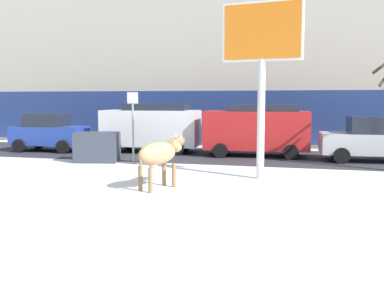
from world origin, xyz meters
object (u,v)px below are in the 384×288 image
(pedestrian_near_billboard, at_px, (252,132))
(dumpster, at_px, (97,147))
(car_blue_hatchback, at_px, (49,132))
(cow_tan, at_px, (159,154))
(car_red_van, at_px, (257,128))
(car_white_van, at_px, (152,126))
(billboard, at_px, (262,42))
(car_silver_sedan, at_px, (374,140))
(street_sign, at_px, (133,122))

(pedestrian_near_billboard, bearing_deg, dumpster, -132.79)
(car_blue_hatchback, bearing_deg, cow_tan, -41.42)
(car_blue_hatchback, xyz_separation_m, pedestrian_near_billboard, (9.60, 3.33, -0.05))
(car_blue_hatchback, xyz_separation_m, dumpster, (3.97, -2.75, -0.33))
(dumpster, bearing_deg, car_red_van, 28.72)
(car_blue_hatchback, height_order, car_white_van, car_white_van)
(billboard, height_order, dumpster, billboard)
(cow_tan, distance_m, pedestrian_near_billboard, 10.60)
(car_white_van, xyz_separation_m, car_silver_sedan, (9.87, -0.76, -0.33))
(car_silver_sedan, xyz_separation_m, dumpster, (-10.96, -2.82, -0.31))
(billboard, bearing_deg, dumpster, 162.51)
(car_silver_sedan, distance_m, street_sign, 9.82)
(car_blue_hatchback, relative_size, street_sign, 1.27)
(car_red_van, relative_size, pedestrian_near_billboard, 2.72)
(car_silver_sedan, bearing_deg, pedestrian_near_billboard, 148.49)
(dumpster, xyz_separation_m, street_sign, (1.61, -0.08, 1.07))
(street_sign, bearing_deg, dumpster, 177.25)
(car_red_van, bearing_deg, pedestrian_near_billboard, 100.86)
(car_blue_hatchback, bearing_deg, car_white_van, 9.25)
(cow_tan, bearing_deg, dumpster, 133.25)
(pedestrian_near_billboard, distance_m, dumpster, 8.29)
(pedestrian_near_billboard, distance_m, street_sign, 7.40)
(billboard, bearing_deg, street_sign, 158.31)
(cow_tan, height_order, street_sign, street_sign)
(car_blue_hatchback, height_order, dumpster, car_blue_hatchback)
(car_white_van, bearing_deg, pedestrian_near_billboard, 28.90)
(car_white_van, height_order, car_silver_sedan, car_white_van)
(billboard, xyz_separation_m, street_sign, (-5.20, 2.07, -2.64))
(car_blue_hatchback, xyz_separation_m, car_red_van, (10.12, 0.62, 0.32))
(car_white_van, bearing_deg, street_sign, -81.88)
(cow_tan, distance_m, street_sign, 5.07)
(car_white_van, height_order, street_sign, street_sign)
(cow_tan, xyz_separation_m, billboard, (2.66, 2.27, 3.32))
(cow_tan, distance_m, car_blue_hatchback, 10.83)
(car_red_van, bearing_deg, car_blue_hatchback, -176.50)
(car_red_van, bearing_deg, car_white_van, 177.68)
(cow_tan, relative_size, car_red_van, 0.40)
(car_red_van, xyz_separation_m, pedestrian_near_billboard, (-0.52, 2.71, -0.36))
(cow_tan, distance_m, car_white_van, 8.56)
(car_blue_hatchback, height_order, car_red_van, car_red_van)
(car_blue_hatchback, bearing_deg, billboard, -24.43)
(car_red_van, bearing_deg, dumpster, -151.28)
(car_red_van, relative_size, dumpster, 2.77)
(cow_tan, height_order, dumpster, cow_tan)
(cow_tan, height_order, billboard, billboard)
(street_sign, bearing_deg, car_blue_hatchback, 153.11)
(cow_tan, relative_size, car_white_van, 0.40)
(car_blue_hatchback, relative_size, car_silver_sedan, 0.84)
(pedestrian_near_billboard, height_order, street_sign, street_sign)
(street_sign, bearing_deg, car_red_van, 37.19)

